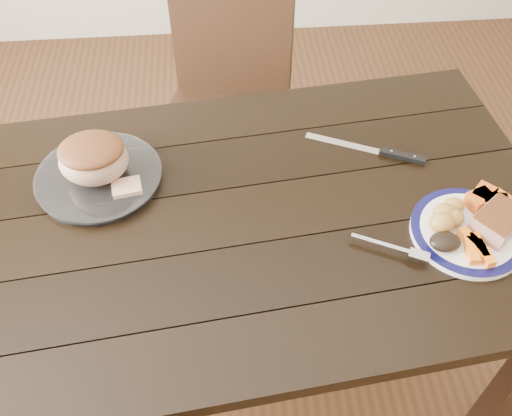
{
  "coord_description": "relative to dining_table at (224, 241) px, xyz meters",
  "views": [
    {
      "loc": [
        0.01,
        -0.87,
        1.79
      ],
      "look_at": [
        0.08,
        -0.02,
        0.8
      ],
      "focal_mm": 40.0,
      "sensor_mm": 36.0,
      "label": 1
    }
  ],
  "objects": [
    {
      "name": "roast_joint",
      "position": [
        -0.3,
        0.15,
        0.16
      ],
      "size": [
        0.17,
        0.15,
        0.11
      ],
      "primitive_type": "ellipsoid",
      "color": "tan",
      "rests_on": "serving_platter"
    },
    {
      "name": "roasted_potatoes",
      "position": [
        0.52,
        -0.07,
        0.14
      ],
      "size": [
        0.1,
        0.1,
        0.05
      ],
      "color": "gold",
      "rests_on": "dinner_plate"
    },
    {
      "name": "dark_mushroom",
      "position": [
        0.49,
        -0.14,
        0.13
      ],
      "size": [
        0.07,
        0.05,
        0.03
      ],
      "primitive_type": "ellipsoid",
      "color": "black",
      "rests_on": "dinner_plate"
    },
    {
      "name": "dinner_plate",
      "position": [
        0.56,
        -0.1,
        0.1
      ],
      "size": [
        0.26,
        0.26,
        0.02
      ],
      "primitive_type": "cylinder",
      "color": "white",
      "rests_on": "dining_table"
    },
    {
      "name": "carrot_batons",
      "position": [
        0.56,
        -0.16,
        0.12
      ],
      "size": [
        0.06,
        0.11,
        0.02
      ],
      "color": "orange",
      "rests_on": "dinner_plate"
    },
    {
      "name": "pork_slice",
      "position": [
        0.62,
        -0.1,
        0.14
      ],
      "size": [
        0.14,
        0.13,
        0.05
      ],
      "primitive_type": "cube",
      "rotation": [
        0.0,
        0.0,
        0.67
      ],
      "color": "tan",
      "rests_on": "dinner_plate"
    },
    {
      "name": "cut_slice",
      "position": [
        -0.23,
        0.09,
        0.12
      ],
      "size": [
        0.08,
        0.07,
        0.02
      ],
      "primitive_type": "cube",
      "rotation": [
        0.0,
        0.0,
        0.17
      ],
      "color": "tan",
      "rests_on": "serving_platter"
    },
    {
      "name": "fork",
      "position": [
        0.38,
        -0.14,
        0.11
      ],
      "size": [
        0.17,
        0.09,
        0.0
      ],
      "rotation": [
        0.0,
        0.0,
        -0.45
      ],
      "color": "silver",
      "rests_on": "dinner_plate"
    },
    {
      "name": "pumpkin_wedges",
      "position": [
        0.63,
        -0.03,
        0.13
      ],
      "size": [
        0.11,
        0.1,
        0.04
      ],
      "color": "orange",
      "rests_on": "dinner_plate"
    },
    {
      "name": "chair_far",
      "position": [
        0.03,
        0.73,
        -0.13
      ],
      "size": [
        0.53,
        0.54,
        0.93
      ],
      "rotation": [
        0.0,
        0.0,
        2.83
      ],
      "color": "black",
      "rests_on": "ground"
    },
    {
      "name": "ground",
      "position": [
        0.0,
        0.0,
        -0.66
      ],
      "size": [
        4.0,
        4.0,
        0.0
      ],
      "primitive_type": "plane",
      "color": "#472B16",
      "rests_on": "ground"
    },
    {
      "name": "plate_rim",
      "position": [
        0.56,
        -0.1,
        0.11
      ],
      "size": [
        0.26,
        0.26,
        0.02
      ],
      "primitive_type": "torus",
      "color": "#0B0B38",
      "rests_on": "dinner_plate"
    },
    {
      "name": "serving_platter",
      "position": [
        -0.3,
        0.15,
        0.1
      ],
      "size": [
        0.31,
        0.31,
        0.02
      ],
      "primitive_type": "cylinder",
      "color": "white",
      "rests_on": "dining_table"
    },
    {
      "name": "dining_table",
      "position": [
        0.0,
        0.0,
        0.0
      ],
      "size": [
        1.69,
        1.07,
        0.75
      ],
      "rotation": [
        0.0,
        0.0,
        0.11
      ],
      "color": "black",
      "rests_on": "ground"
    },
    {
      "name": "carving_knife",
      "position": [
        0.44,
        0.18,
        0.1
      ],
      "size": [
        0.3,
        0.15,
        0.01
      ],
      "rotation": [
        0.0,
        0.0,
        -0.42
      ],
      "color": "silver",
      "rests_on": "dining_table"
    }
  ]
}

